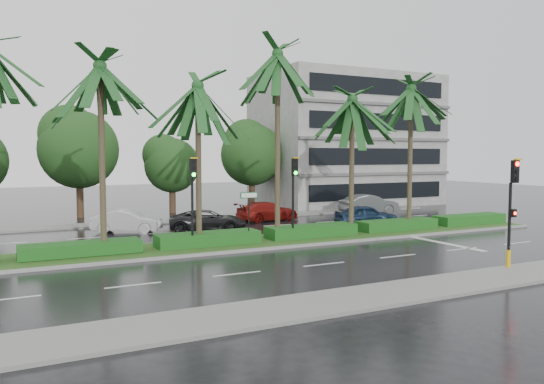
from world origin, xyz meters
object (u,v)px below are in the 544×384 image
signal_near (512,208)px  car_red (268,211)px  car_darkgrey (208,221)px  car_blue (366,215)px  car_grey (369,204)px  street_sign (249,205)px  car_white (127,221)px  signal_median_left (193,189)px

signal_near → car_red: 18.95m
car_darkgrey → car_red: 6.25m
car_blue → car_grey: (4.55, 5.67, 0.07)m
car_red → car_blue: bearing=-146.1°
car_blue → car_grey: car_grey is taller
signal_near → car_blue: (3.00, 13.44, -1.81)m
signal_near → car_darkgrey: bearing=113.8°
car_red → car_grey: (9.05, 0.31, 0.10)m
street_sign → car_red: (5.50, 8.93, -1.46)m
car_red → car_grey: size_ratio=0.99×
car_white → car_grey: (19.05, 1.54, 0.09)m
signal_near → street_sign: bearing=125.3°
car_blue → car_darkgrey: bearing=89.1°
car_red → car_blue: 7.00m
car_red → car_darkgrey: bearing=112.2°
street_sign → car_blue: size_ratio=0.64×
street_sign → car_red: 10.59m
signal_median_left → car_white: signal_median_left is taller
street_sign → car_grey: (14.55, 9.24, -1.36)m
car_red → signal_median_left: bearing=130.9°
car_red → signal_near: bearing=178.5°
car_darkgrey → car_grey: (14.55, 3.27, 0.12)m
signal_near → car_white: (-11.50, 17.57, -1.83)m
signal_median_left → car_blue: 13.72m
car_darkgrey → car_red: (5.50, 2.96, 0.02)m
car_blue → car_grey: size_ratio=0.88×
signal_median_left → car_red: 12.68m
car_white → car_grey: 19.11m
signal_near → car_blue: bearing=77.4°
car_darkgrey → signal_median_left: bearing=174.0°
street_sign → car_white: bearing=120.3°
signal_near → car_red: signal_near is taller
signal_median_left → car_red: bearing=47.0°
signal_median_left → car_red: (8.50, 9.11, -2.33)m
car_white → signal_near: bearing=-121.9°
car_white → car_grey: car_grey is taller
car_white → car_blue: size_ratio=1.01×
signal_median_left → car_red: size_ratio=0.95×
street_sign → car_white: 9.03m
car_white → car_red: bearing=-58.0°
signal_median_left → car_grey: (17.55, 9.42, -2.23)m
car_blue → car_white: bearing=86.7°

